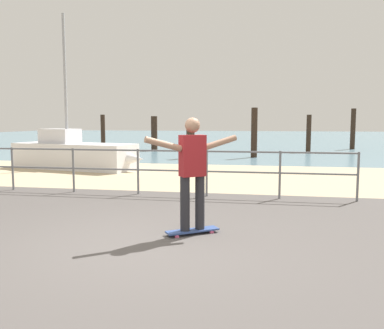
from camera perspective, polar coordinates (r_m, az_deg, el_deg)
ground_plane at (r=4.72m, az=-10.01°, el=-14.84°), size 24.00×10.00×0.04m
beach_strip at (r=12.34m, az=2.97°, el=-1.65°), size 24.00×6.00×0.04m
sea_surface at (r=40.19m, az=8.10°, el=3.76°), size 72.00×50.00×0.04m
railing_fence at (r=9.50m, az=-12.18°, el=0.08°), size 11.10×0.05×1.05m
sailboat at (r=14.59m, az=-15.78°, el=1.40°), size 5.07×2.32×5.32m
skateboard at (r=6.05m, az=0.06°, el=-9.34°), size 0.77×0.62×0.08m
skateboarder at (r=5.86m, az=0.07°, el=-0.36°), size 1.24×0.89×1.65m
groyne_post_0 at (r=22.78m, az=-12.46°, el=4.36°), size 0.24×0.24×2.01m
groyne_post_1 at (r=22.38m, az=-5.36°, el=4.34°), size 0.34×0.34×1.93m
groyne_post_2 at (r=17.92m, az=-0.22°, el=3.26°), size 0.37×0.37×1.53m
groyne_post_3 at (r=18.57m, az=8.78°, el=4.44°), size 0.28×0.28×2.27m
groyne_post_4 at (r=22.37m, az=16.15°, el=4.21°), size 0.25×0.25×2.00m
groyne_post_5 at (r=25.44m, az=21.78°, el=4.67°), size 0.28×0.28×2.39m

